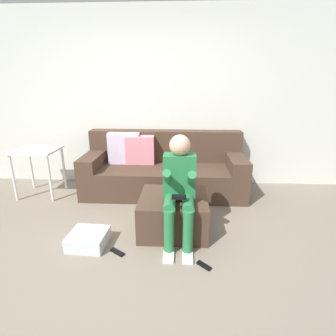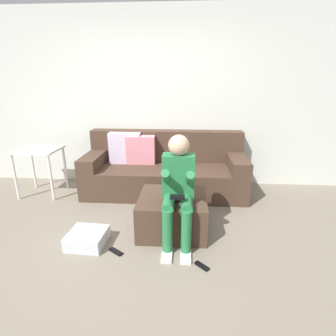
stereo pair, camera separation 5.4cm
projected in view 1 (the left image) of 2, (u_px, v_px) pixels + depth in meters
name	position (u px, v px, depth m)	size (l,w,h in m)	color
ground_plane	(132.00, 252.00, 2.60)	(7.98, 7.98, 0.00)	slate
wall_back	(152.00, 100.00, 4.10)	(6.13, 0.10, 2.65)	silver
couch_sectional	(163.00, 169.00, 4.00)	(2.34, 0.90, 0.88)	#473326
ottoman	(173.00, 213.00, 2.96)	(0.74, 0.71, 0.40)	#473326
person_seated	(179.00, 184.00, 2.65)	(0.33, 0.63, 1.11)	#26723F
storage_bin	(88.00, 239.00, 2.70)	(0.37, 0.35, 0.14)	silver
side_table	(37.00, 157.00, 3.78)	(0.58, 0.51, 0.69)	white
remote_near_ottoman	(204.00, 266.00, 2.40)	(0.15, 0.04, 0.02)	black
remote_by_storage_bin	(117.00, 252.00, 2.59)	(0.16, 0.05, 0.02)	black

